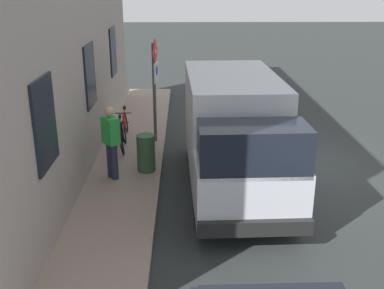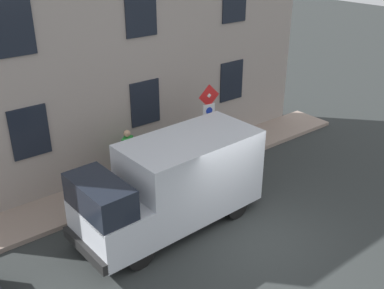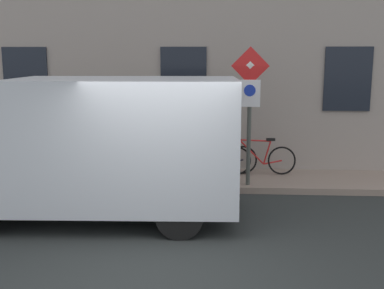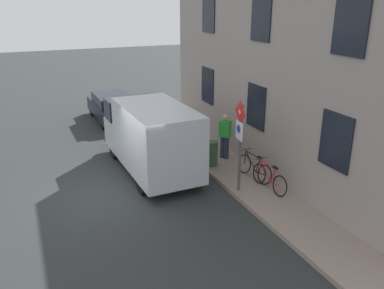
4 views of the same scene
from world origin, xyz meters
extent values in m
plane|color=#292D2C|center=(0.00, 0.00, 0.00)|extent=(80.00, 80.00, 0.00)
cube|color=gray|center=(4.15, 0.00, 0.07)|extent=(1.71, 16.07, 0.14)
cube|color=gray|center=(5.35, 0.00, 3.66)|extent=(0.70, 14.07, 7.32)
cube|color=black|center=(4.98, -3.87, 2.34)|extent=(0.06, 1.10, 1.50)
cube|color=black|center=(4.98, 0.00, 2.34)|extent=(0.06, 1.10, 1.50)
cube|color=black|center=(4.98, 3.87, 2.34)|extent=(0.06, 1.10, 1.50)
cylinder|color=#474C47|center=(3.54, -1.50, 1.53)|extent=(0.09, 0.09, 2.77)
pyramid|color=silver|center=(3.46, -1.49, 2.66)|extent=(0.10, 0.50, 0.50)
pyramid|color=red|center=(3.47, -1.49, 2.66)|extent=(0.09, 0.56, 0.56)
cube|color=white|center=(3.48, -1.49, 2.11)|extent=(0.09, 0.44, 0.56)
cylinder|color=#1933B2|center=(3.46, -1.49, 2.17)|extent=(0.04, 0.24, 0.24)
cube|color=silver|center=(1.62, 0.74, 1.41)|extent=(2.13, 3.87, 2.18)
cylinder|color=black|center=(2.41, 3.14, 0.38)|extent=(0.25, 0.77, 0.76)
cylinder|color=black|center=(0.77, -0.25, 0.38)|extent=(0.25, 0.77, 0.76)
cylinder|color=black|center=(2.53, -0.19, 0.38)|extent=(0.25, 0.77, 0.76)
torus|color=black|center=(4.42, -1.29, 0.47)|extent=(0.17, 0.67, 0.66)
torus|color=black|center=(4.49, -2.34, 0.47)|extent=(0.17, 0.67, 0.66)
cylinder|color=red|center=(4.44, -1.63, 0.68)|extent=(0.08, 0.60, 0.60)
cylinder|color=red|center=(4.45, -1.70, 0.95)|extent=(0.08, 0.73, 0.07)
cylinder|color=red|center=(4.46, -1.99, 0.66)|extent=(0.05, 0.19, 0.55)
cylinder|color=red|center=(4.47, -2.12, 0.43)|extent=(0.07, 0.43, 0.12)
cylinder|color=red|center=(4.42, -1.31, 0.72)|extent=(0.04, 0.09, 0.50)
cube|color=black|center=(4.47, -2.06, 0.97)|extent=(0.09, 0.20, 0.06)
cylinder|color=#262626|center=(4.42, -1.34, 1.02)|extent=(0.46, 0.06, 0.03)
torus|color=black|center=(4.38, -0.40, 0.47)|extent=(0.26, 0.68, 0.65)
torus|color=black|center=(4.52, -1.44, 0.47)|extent=(0.26, 0.68, 0.65)
cylinder|color=black|center=(4.43, -0.73, 0.68)|extent=(0.12, 0.60, 0.60)
cylinder|color=black|center=(4.44, -0.81, 0.95)|extent=(0.13, 0.72, 0.07)
cylinder|color=black|center=(4.48, -1.09, 0.66)|extent=(0.06, 0.19, 0.55)
cylinder|color=black|center=(4.49, -1.23, 0.43)|extent=(0.09, 0.43, 0.12)
cylinder|color=black|center=(4.39, -0.42, 0.72)|extent=(0.05, 0.09, 0.50)
cube|color=black|center=(4.49, -1.17, 0.97)|extent=(0.11, 0.21, 0.06)
cylinder|color=#262626|center=(4.39, -0.45, 1.02)|extent=(0.46, 0.09, 0.03)
cylinder|color=#262B47|center=(4.45, 1.02, 0.56)|extent=(0.16, 0.16, 0.85)
cylinder|color=#262B47|center=(4.33, 1.16, 0.56)|extent=(0.16, 0.16, 0.85)
cube|color=green|center=(4.39, 1.09, 1.30)|extent=(0.46, 0.47, 0.62)
sphere|color=tan|center=(4.39, 1.09, 1.75)|extent=(0.22, 0.22, 0.22)
cylinder|color=#2D5133|center=(3.64, 0.66, 0.59)|extent=(0.44, 0.44, 0.90)
camera|label=1|loc=(2.71, 11.11, 4.58)|focal=43.47mm
camera|label=2|loc=(-7.07, 7.54, 7.54)|focal=42.57mm
camera|label=3|loc=(-6.29, -0.86, 2.86)|focal=43.78mm
camera|label=4|loc=(-2.33, -11.41, 5.83)|focal=37.62mm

